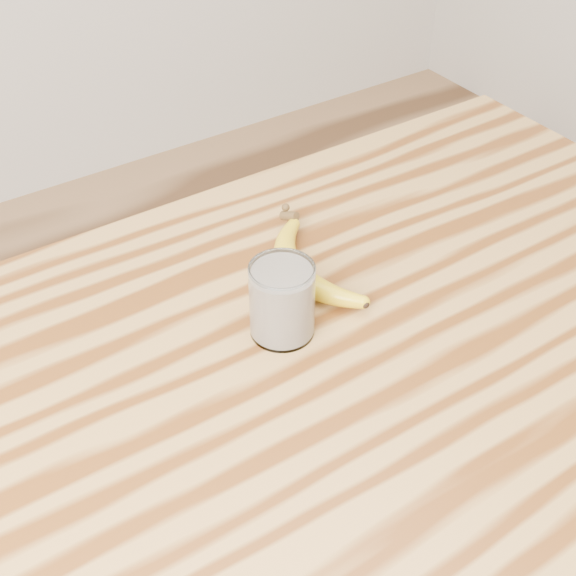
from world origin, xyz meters
TOP-DOWN VIEW (x-y plane):
  - table at (0.00, 0.00)m, footprint 1.20×0.80m
  - smoothie_glass at (-0.09, 0.06)m, footprint 0.08×0.08m
  - banana at (-0.02, 0.13)m, footprint 0.14×0.30m

SIDE VIEW (x-z plane):
  - table at x=0.00m, z-range 0.32..1.22m
  - banana at x=-0.02m, z-range 0.90..0.94m
  - smoothie_glass at x=-0.09m, z-range 0.90..1.00m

